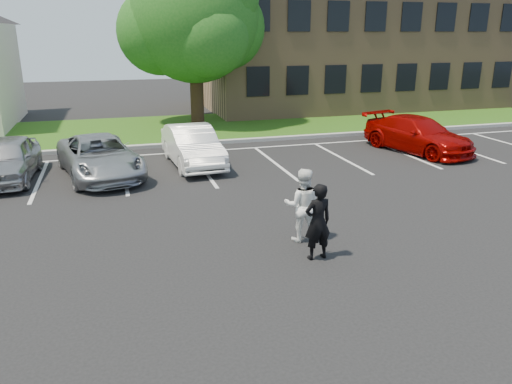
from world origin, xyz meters
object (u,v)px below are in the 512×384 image
car_silver_west (7,159)px  car_white_sedan (192,146)px  car_red_compact (418,135)px  office_building (368,41)px  car_silver_minivan (100,157)px  tree (196,20)px  man_white_shirt (302,205)px  man_black_suit (318,222)px

car_silver_west → car_white_sedan: 6.29m
car_red_compact → car_white_sedan: bearing=161.7°
car_white_sedan → car_red_compact: car_white_sedan is taller
office_building → car_silver_minivan: bearing=-141.4°
tree → car_white_sedan: tree is taller
car_red_compact → car_silver_west: bearing=163.5°
car_white_sedan → car_silver_west: bearing=178.0°
car_silver_minivan → car_red_compact: bearing=-11.2°
man_white_shirt → car_silver_minivan: (-4.66, 7.20, -0.20)m
car_silver_west → car_white_sedan: bearing=4.6°
tree → man_black_suit: size_ratio=5.07×
car_silver_west → car_silver_minivan: (2.97, -0.35, -0.03)m
man_black_suit → car_red_compact: bearing=-139.9°
car_silver_west → office_building: bearing=36.2°
car_silver_west → car_red_compact: (15.66, -0.19, -0.01)m
car_silver_west → car_white_sedan: car_white_sedan is taller
office_building → man_black_suit: office_building is taller
car_silver_minivan → car_white_sedan: (3.32, 0.58, 0.04)m
man_white_shirt → car_red_compact: size_ratio=0.36×
man_black_suit → car_red_compact: size_ratio=0.35×
car_silver_minivan → car_red_compact: car_red_compact is taller
car_white_sedan → tree: bearing=74.3°
tree → car_silver_minivan: (-5.09, -9.19, -4.66)m
man_white_shirt → car_silver_west: bearing=-26.1°
office_building → man_white_shirt: (-12.92, -21.21, -3.27)m
man_black_suit → car_white_sedan: 8.93m
man_black_suit → car_white_sedan: man_black_suit is taller
office_building → man_white_shirt: office_building is taller
car_silver_west → car_red_compact: car_silver_west is taller
office_building → man_black_suit: bearing=-120.2°
man_black_suit → car_silver_west: bearing=-54.7°
car_silver_minivan → office_building: bearing=26.7°
office_building → car_white_sedan: bearing=-136.7°
tree → office_building: bearing=21.1°
tree → car_silver_minivan: tree is taller
man_black_suit → car_silver_minivan: 9.45m
office_building → car_silver_west: (-20.55, -13.66, -3.43)m
car_silver_west → car_silver_minivan: 2.99m
car_white_sedan → man_black_suit: bearing=-85.8°
tree → man_white_shirt: size_ratio=4.93×
car_silver_west → car_white_sedan: size_ratio=0.96×
car_white_sedan → car_red_compact: bearing=-6.6°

